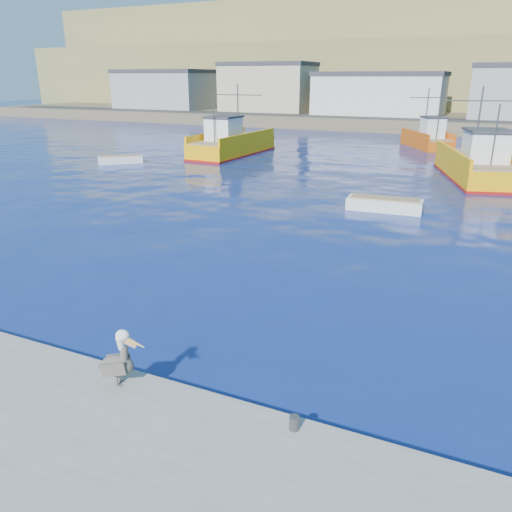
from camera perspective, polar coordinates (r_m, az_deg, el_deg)
The scene contains 9 objects.
ground at distance 14.25m, azimuth -2.28°, elevation -9.70°, with size 260.00×260.00×0.00m, color #071452.
dock_bollards at distance 11.15m, azimuth -7.65°, elevation -15.18°, with size 36.20×0.20×0.30m.
far_shore at distance 120.37m, azimuth 23.36°, elevation 19.25°, with size 200.00×81.00×24.00m.
trawler_yellow_a at distance 48.24m, azimuth -2.85°, elevation 12.67°, with size 5.05×11.19×6.48m.
trawler_yellow_b at distance 39.70m, azimuth 23.98°, elevation 9.46°, with size 6.70×11.55×6.47m.
boat_orange at distance 56.25m, azimuth 19.06°, elevation 12.63°, with size 6.17×7.93×5.98m.
skiff_left at distance 45.13m, azimuth -15.24°, elevation 10.53°, with size 3.60×3.40×0.80m.
skiff_mid at distance 28.70m, azimuth 14.47°, elevation 5.62°, with size 4.13×1.62×0.88m.
pelican at distance 11.68m, azimuth -15.42°, elevation -11.50°, with size 1.08×0.68×1.36m.
Camera 1 is at (5.68, -11.02, 7.02)m, focal length 35.00 mm.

